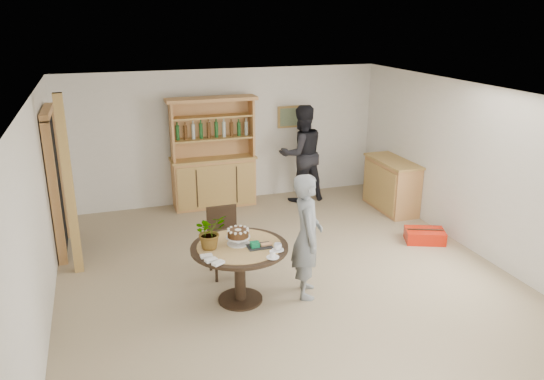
{
  "coord_description": "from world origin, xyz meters",
  "views": [
    {
      "loc": [
        -2.24,
        -6.05,
        3.46
      ],
      "look_at": [
        0.03,
        0.77,
        1.05
      ],
      "focal_mm": 35.0,
      "sensor_mm": 36.0,
      "label": 1
    }
  ],
  "objects": [
    {
      "name": "gift_tray",
      "position": [
        -0.54,
        -0.42,
        0.79
      ],
      "size": [
        0.3,
        0.2,
        0.08
      ],
      "color": "black",
      "rests_on": "dining_table"
    },
    {
      "name": "dining_chair",
      "position": [
        -0.75,
        0.53,
        0.54
      ],
      "size": [
        0.42,
        0.42,
        0.95
      ],
      "rotation": [
        0.0,
        0.0,
        0.01
      ],
      "color": "black",
      "rests_on": "ground"
    },
    {
      "name": "red_suitcase",
      "position": [
        2.5,
        0.53,
        0.1
      ],
      "size": [
        0.71,
        0.6,
        0.21
      ],
      "rotation": [
        0.0,
        0.0,
        -0.39
      ],
      "color": "red",
      "rests_on": "ground"
    },
    {
      "name": "adult_person",
      "position": [
        1.36,
        3.0,
        0.93
      ],
      "size": [
        0.97,
        0.79,
        1.85
      ],
      "primitive_type": "imported",
      "rotation": [
        0.0,
        0.0,
        3.25
      ],
      "color": "black",
      "rests_on": "ground"
    },
    {
      "name": "coffee_cup_b",
      "position": [
        -0.47,
        -0.75,
        0.79
      ],
      "size": [
        0.15,
        0.15,
        0.08
      ],
      "color": "white",
      "rests_on": "dining_table"
    },
    {
      "name": "birthday_cake",
      "position": [
        -0.75,
        -0.25,
        0.88
      ],
      "size": [
        0.3,
        0.3,
        0.2
      ],
      "color": "white",
      "rests_on": "dining_table"
    },
    {
      "name": "teen_boy",
      "position": [
        0.1,
        -0.4,
        0.81
      ],
      "size": [
        0.54,
        0.68,
        1.62
      ],
      "primitive_type": "imported",
      "rotation": [
        0.0,
        0.0,
        1.27
      ],
      "color": "slate",
      "rests_on": "ground"
    },
    {
      "name": "room_shell",
      "position": [
        0.0,
        0.01,
        1.74
      ],
      "size": [
        6.04,
        7.04,
        2.52
      ],
      "color": "white",
      "rests_on": "ground"
    },
    {
      "name": "coffee_cup_a",
      "position": [
        -0.35,
        -0.58,
        0.8
      ],
      "size": [
        0.15,
        0.15,
        0.09
      ],
      "color": "white",
      "rests_on": "dining_table"
    },
    {
      "name": "pine_post",
      "position": [
        -2.7,
        1.2,
        1.25
      ],
      "size": [
        0.12,
        0.12,
        2.5
      ],
      "primitive_type": "cube",
      "color": "#B08D4A",
      "rests_on": "ground"
    },
    {
      "name": "dining_table",
      "position": [
        -0.75,
        -0.3,
        0.6
      ],
      "size": [
        1.2,
        1.2,
        0.76
      ],
      "color": "black",
      "rests_on": "ground"
    },
    {
      "name": "doorway",
      "position": [
        -2.93,
        2.0,
        1.11
      ],
      "size": [
        0.13,
        1.1,
        2.18
      ],
      "color": "black",
      "rests_on": "ground"
    },
    {
      "name": "sideboard",
      "position": [
        2.74,
        2.0,
        0.47
      ],
      "size": [
        0.54,
        1.26,
        0.94
      ],
      "color": "tan",
      "rests_on": "ground"
    },
    {
      "name": "hutch",
      "position": [
        -0.3,
        3.24,
        0.69
      ],
      "size": [
        1.62,
        0.54,
        2.04
      ],
      "color": "tan",
      "rests_on": "ground"
    },
    {
      "name": "ground",
      "position": [
        0.0,
        0.0,
        0.0
      ],
      "size": [
        7.0,
        7.0,
        0.0
      ],
      "primitive_type": "plane",
      "color": "tan",
      "rests_on": "ground"
    },
    {
      "name": "napkins",
      "position": [
        -1.16,
        -0.61,
        0.77
      ],
      "size": [
        0.24,
        0.33,
        0.03
      ],
      "color": "white",
      "rests_on": "dining_table"
    },
    {
      "name": "flower_vase",
      "position": [
        -1.1,
        -0.25,
        0.97
      ],
      "size": [
        0.47,
        0.44,
        0.42
      ],
      "primitive_type": "imported",
      "rotation": [
        0.0,
        0.0,
        0.35
      ],
      "color": "#3F7233",
      "rests_on": "dining_table"
    }
  ]
}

